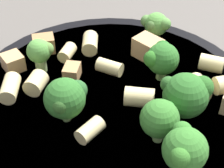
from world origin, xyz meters
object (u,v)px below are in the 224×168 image
object	(u,v)px
rigatoni_5	(10,88)
broccoli_floret_1	(160,57)
broccoli_floret_3	(187,93)
rigatoni_8	(90,43)
rigatoni_4	(211,64)
chicken_chunk_1	(13,62)
rigatoni_6	(110,67)
rigatoni_2	(139,97)
chicken_chunk_0	(44,44)
chicken_chunk_4	(148,48)
broccoli_floret_5	(185,149)
chicken_chunk_3	(72,72)
broccoli_floret_0	(160,118)
rigatoni_3	(198,88)
broccoli_floret_6	(66,98)
rigatoni_1	(90,130)
rigatoni_9	(36,83)
broccoli_floret_4	(41,52)
rigatoni_7	(67,52)
broccoli_floret_2	(156,24)
pasta_bowl	(112,103)

from	to	relation	value
rigatoni_5	broccoli_floret_1	bearing A→B (deg)	-12.55
broccoli_floret_3	rigatoni_8	xyz separation A→B (m)	(-0.04, 0.12, -0.01)
rigatoni_4	chicken_chunk_1	bearing A→B (deg)	155.49
rigatoni_6	rigatoni_2	bearing A→B (deg)	-84.03
broccoli_floret_3	chicken_chunk_0	world-z (taller)	broccoli_floret_3
chicken_chunk_0	chicken_chunk_4	size ratio (longest dim) A/B	0.82
rigatoni_5	rigatoni_4	bearing A→B (deg)	-12.93
broccoli_floret_5	chicken_chunk_3	size ratio (longest dim) A/B	2.25
broccoli_floret_5	rigatoni_6	xyz separation A→B (m)	(-0.00, 0.13, -0.02)
broccoli_floret_0	rigatoni_2	size ratio (longest dim) A/B	1.50
broccoli_floret_3	rigatoni_3	world-z (taller)	broccoli_floret_3
broccoli_floret_6	chicken_chunk_0	xyz separation A→B (m)	(0.01, 0.11, -0.02)
broccoli_floret_5	rigatoni_5	size ratio (longest dim) A/B	1.45
rigatoni_1	rigatoni_5	world-z (taller)	rigatoni_5
rigatoni_3	rigatoni_9	xyz separation A→B (m)	(-0.13, 0.07, 0.00)
rigatoni_2	rigatoni_4	xyz separation A→B (m)	(0.09, 0.02, -0.00)
broccoli_floret_4	chicken_chunk_4	bearing A→B (deg)	-11.19
chicken_chunk_4	rigatoni_3	bearing A→B (deg)	-79.71
rigatoni_7	rigatoni_1	bearing A→B (deg)	-99.17
broccoli_floret_2	rigatoni_2	size ratio (longest dim) A/B	1.20
rigatoni_6	broccoli_floret_5	bearing A→B (deg)	-89.99
broccoli_floret_4	rigatoni_2	distance (m)	0.11
pasta_bowl	broccoli_floret_4	world-z (taller)	broccoli_floret_4
broccoli_floret_0	broccoli_floret_5	world-z (taller)	broccoli_floret_5
broccoli_floret_1	chicken_chunk_4	world-z (taller)	broccoli_floret_1
broccoli_floret_5	chicken_chunk_1	world-z (taller)	broccoli_floret_5
rigatoni_1	rigatoni_5	xyz separation A→B (m)	(-0.05, 0.08, 0.00)
pasta_bowl	rigatoni_4	distance (m)	0.11
rigatoni_7	chicken_chunk_3	xyz separation A→B (m)	(-0.01, -0.03, 0.00)
rigatoni_9	broccoli_floret_3	bearing A→B (deg)	-36.26
rigatoni_5	chicken_chunk_0	size ratio (longest dim) A/B	1.33
broccoli_floret_2	rigatoni_5	distance (m)	0.17
rigatoni_6	chicken_chunk_1	xyz separation A→B (m)	(-0.09, 0.04, 0.00)
broccoli_floret_0	chicken_chunk_3	xyz separation A→B (m)	(-0.04, 0.10, -0.02)
broccoli_floret_4	chicken_chunk_3	xyz separation A→B (m)	(0.02, -0.02, -0.02)
broccoli_floret_3	chicken_chunk_3	distance (m)	0.11
broccoli_floret_3	rigatoni_2	size ratio (longest dim) A/B	1.67
broccoli_floret_4	chicken_chunk_0	distance (m)	0.04
rigatoni_1	rigatoni_4	bearing A→B (deg)	13.41
broccoli_floret_4	broccoli_floret_6	size ratio (longest dim) A/B	0.86
chicken_chunk_1	chicken_chunk_4	world-z (taller)	chicken_chunk_4
broccoli_floret_0	chicken_chunk_0	bearing A→B (deg)	107.27
rigatoni_4	rigatoni_9	world-z (taller)	rigatoni_9
chicken_chunk_3	rigatoni_1	bearing A→B (deg)	-98.43
rigatoni_2	rigatoni_7	bearing A→B (deg)	110.58
rigatoni_2	pasta_bowl	bearing A→B (deg)	121.19
pasta_bowl	rigatoni_1	world-z (taller)	rigatoni_1
rigatoni_4	rigatoni_9	size ratio (longest dim) A/B	1.14
rigatoni_3	rigatoni_6	world-z (taller)	rigatoni_3
chicken_chunk_0	chicken_chunk_4	xyz separation A→B (m)	(0.10, -0.05, 0.00)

